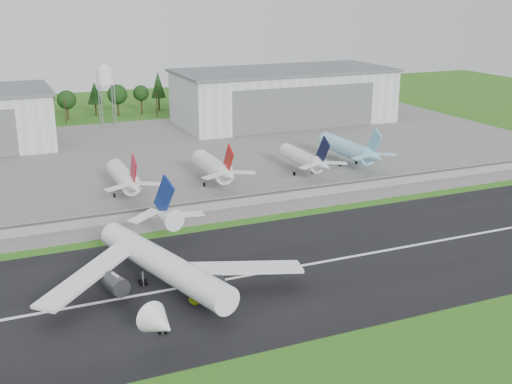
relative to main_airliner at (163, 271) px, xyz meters
name	(u,v)px	position (x,y,z in m)	size (l,w,h in m)	color
ground	(300,288)	(27.14, -9.58, -4.89)	(600.00, 600.00, 0.00)	#2E6016
runway	(280,270)	(27.14, 0.42, -4.84)	(320.00, 60.00, 0.10)	black
runway_centerline	(280,270)	(27.14, 0.42, -4.78)	(220.00, 1.00, 0.02)	white
apron	(155,158)	(27.14, 110.42, -4.84)	(320.00, 150.00, 0.10)	slate
blast_fence	(213,204)	(27.14, 45.40, -3.09)	(240.00, 0.61, 3.50)	gray
hangar_east	(284,96)	(102.14, 155.34, 7.73)	(102.00, 47.00, 25.20)	silver
water_tower	(105,74)	(22.14, 175.42, 19.66)	(8.40, 8.40, 29.40)	#99999E
utility_poles	(113,121)	(27.14, 190.42, -4.89)	(230.00, 3.00, 12.00)	black
treeline	(107,115)	(27.14, 205.42, -4.89)	(320.00, 16.00, 22.00)	black
main_airliner	(163,271)	(0.00, 0.00, 0.00)	(54.92, 58.17, 18.17)	white
ground_vehicle	(201,298)	(5.76, -7.26, -4.09)	(2.34, 5.08, 1.41)	#B6D318
parked_jet_red_a	(126,179)	(6.79, 66.97, 1.21)	(7.36, 31.29, 16.60)	white
parked_jet_red_b	(216,168)	(35.71, 66.99, 1.37)	(7.36, 31.29, 16.78)	white
parked_jet_navy	(306,159)	(68.11, 66.94, 1.03)	(7.36, 31.29, 16.41)	silver
parked_jet_skyblue	(351,149)	(88.81, 71.99, 1.33)	(7.36, 37.29, 16.78)	#87CBEA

